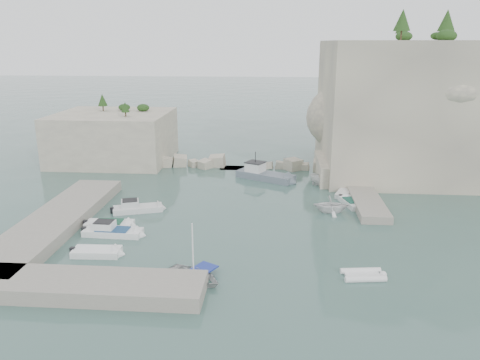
# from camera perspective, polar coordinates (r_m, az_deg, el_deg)

# --- Properties ---
(ground) EXTENTS (400.00, 400.00, 0.00)m
(ground) POSITION_cam_1_polar(r_m,az_deg,el_deg) (44.07, -0.61, -5.96)
(ground) COLOR #42635B
(ground) RESTS_ON ground
(cliff_east) EXTENTS (26.00, 22.00, 17.00)m
(cliff_east) POSITION_cam_1_polar(r_m,az_deg,el_deg) (66.97, 21.47, 8.22)
(cliff_east) COLOR beige
(cliff_east) RESTS_ON ground
(cliff_terrace) EXTENTS (8.00, 10.00, 2.50)m
(cliff_terrace) POSITION_cam_1_polar(r_m,az_deg,el_deg) (61.32, 13.10, 1.33)
(cliff_terrace) COLOR beige
(cliff_terrace) RESTS_ON ground
(outcrop_west) EXTENTS (16.00, 14.00, 7.00)m
(outcrop_west) POSITION_cam_1_polar(r_m,az_deg,el_deg) (70.96, -15.13, 5.09)
(outcrop_west) COLOR beige
(outcrop_west) RESTS_ON ground
(quay_west) EXTENTS (5.00, 24.00, 1.10)m
(quay_west) POSITION_cam_1_polar(r_m,az_deg,el_deg) (47.50, -21.69, -4.77)
(quay_west) COLOR #9E9689
(quay_west) RESTS_ON ground
(quay_south) EXTENTS (18.00, 4.00, 1.10)m
(quay_south) POSITION_cam_1_polar(r_m,az_deg,el_deg) (35.19, -19.37, -12.07)
(quay_south) COLOR #9E9689
(quay_south) RESTS_ON ground
(ledge_east) EXTENTS (3.00, 16.00, 0.80)m
(ledge_east) POSITION_cam_1_polar(r_m,az_deg,el_deg) (54.07, 14.76, -1.76)
(ledge_east) COLOR #9E9689
(ledge_east) RESTS_ON ground
(breakwater) EXTENTS (28.00, 3.00, 1.40)m
(breakwater) POSITION_cam_1_polar(r_m,az_deg,el_deg) (64.78, 0.22, 2.07)
(breakwater) COLOR beige
(breakwater) RESTS_ON ground
(motorboat_e) EXTENTS (4.31, 1.91, 0.70)m
(motorboat_e) POSITION_cam_1_polar(r_m,az_deg,el_deg) (40.64, -17.03, -8.74)
(motorboat_e) COLOR white
(motorboat_e) RESTS_ON ground
(motorboat_b) EXTENTS (5.74, 3.38, 1.40)m
(motorboat_b) POSITION_cam_1_polar(r_m,az_deg,el_deg) (49.59, -12.32, -3.74)
(motorboat_b) COLOR silver
(motorboat_b) RESTS_ON ground
(motorboat_d) EXTENTS (5.87, 1.95, 1.40)m
(motorboat_d) POSITION_cam_1_polar(r_m,az_deg,el_deg) (44.19, -15.20, -6.50)
(motorboat_d) COLOR white
(motorboat_d) RESTS_ON ground
(motorboat_c) EXTENTS (4.92, 1.91, 0.70)m
(motorboat_c) POSITION_cam_1_polar(r_m,az_deg,el_deg) (46.07, -15.60, -5.57)
(motorboat_c) COLOR white
(motorboat_c) RESTS_ON ground
(rowboat) EXTENTS (5.56, 5.10, 0.94)m
(rowboat) POSITION_cam_1_polar(r_m,az_deg,el_deg) (35.25, -5.65, -12.10)
(rowboat) COLOR silver
(rowboat) RESTS_ON ground
(inflatable_dinghy) EXTENTS (3.54, 2.04, 0.44)m
(inflatable_dinghy) POSITION_cam_1_polar(r_m,az_deg,el_deg) (36.70, 14.75, -11.38)
(inflatable_dinghy) COLOR white
(inflatable_dinghy) RESTS_ON ground
(tender_east_a) EXTENTS (3.60, 3.11, 1.89)m
(tender_east_a) POSITION_cam_1_polar(r_m,az_deg,el_deg) (49.08, 10.99, -3.88)
(tender_east_a) COLOR white
(tender_east_a) RESTS_ON ground
(tender_east_b) EXTENTS (2.55, 4.42, 0.70)m
(tender_east_b) POSITION_cam_1_polar(r_m,az_deg,el_deg) (51.61, 13.37, -3.00)
(tender_east_b) COLOR silver
(tender_east_b) RESTS_ON ground
(tender_east_c) EXTENTS (2.76, 4.49, 0.70)m
(tender_east_c) POSITION_cam_1_polar(r_m,az_deg,el_deg) (54.88, 12.60, -1.78)
(tender_east_c) COLOR silver
(tender_east_c) RESTS_ON ground
(tender_east_d) EXTENTS (4.72, 2.56, 1.73)m
(tender_east_d) POSITION_cam_1_polar(r_m,az_deg,el_deg) (57.82, 10.72, -0.73)
(tender_east_d) COLOR white
(tender_east_d) RESTS_ON ground
(work_boat) EXTENTS (8.45, 6.06, 2.20)m
(work_boat) POSITION_cam_1_polar(r_m,az_deg,el_deg) (59.74, 3.11, 0.10)
(work_boat) COLOR slate
(work_boat) RESTS_ON ground
(rowboat_mast) EXTENTS (0.10, 0.10, 4.20)m
(rowboat_mast) POSITION_cam_1_polar(r_m,az_deg,el_deg) (34.10, -5.77, -8.30)
(rowboat_mast) COLOR white
(rowboat_mast) RESTS_ON rowboat
(vegetation) EXTENTS (53.48, 13.88, 13.40)m
(vegetation) POSITION_cam_1_polar(r_m,az_deg,el_deg) (66.51, 17.55, 16.71)
(vegetation) COLOR #1E4219
(vegetation) RESTS_ON ground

